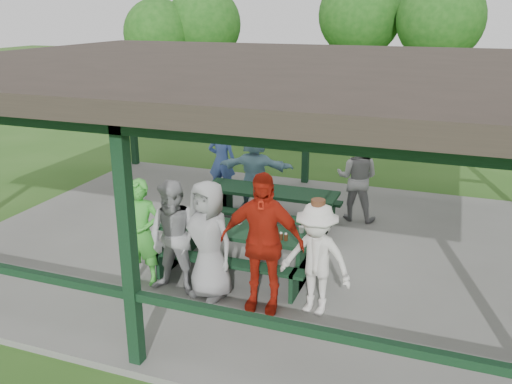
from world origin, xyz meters
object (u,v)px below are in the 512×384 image
at_px(spectator_lblue, 255,170).
at_px(picnic_table_near, 238,245).
at_px(farm_trailer, 282,120).
at_px(contestant_grey_left, 175,238).
at_px(contestant_red, 262,242).
at_px(contestant_white_fedora, 316,259).
at_px(contestant_green, 142,233).
at_px(pickup_truck, 378,119).
at_px(spectator_blue, 222,161).
at_px(picnic_table_far, 270,203).
at_px(spectator_grey, 357,178).
at_px(contestant_grey_mid, 208,240).

bearing_deg(spectator_lblue, picnic_table_near, 97.36).
bearing_deg(farm_trailer, contestant_grey_left, -62.58).
height_order(contestant_red, spectator_lblue, contestant_red).
bearing_deg(contestant_white_fedora, contestant_green, -168.39).
bearing_deg(pickup_truck, spectator_lblue, 174.07).
xyz_separation_m(spectator_blue, pickup_truck, (2.37, 7.44, -0.27)).
height_order(picnic_table_far, spectator_grey, spectator_grey).
bearing_deg(spectator_lblue, spectator_grey, 176.64).
distance_m(contestant_grey_mid, spectator_grey, 4.09).
bearing_deg(picnic_table_far, spectator_blue, 140.56).
height_order(spectator_grey, farm_trailer, spectator_grey).
distance_m(contestant_grey_left, contestant_grey_mid, 0.51).
distance_m(contestant_green, contestant_white_fedora, 2.69).
bearing_deg(contestant_grey_mid, farm_trailer, 117.78).
bearing_deg(pickup_truck, contestant_grey_mid, -179.61).
xyz_separation_m(contestant_red, pickup_truck, (-0.07, 11.64, -0.43)).
bearing_deg(contestant_white_fedora, farm_trailer, 120.18).
bearing_deg(spectator_grey, contestant_red, 83.55).
height_order(picnic_table_near, farm_trailer, farm_trailer).
relative_size(picnic_table_near, picnic_table_far, 0.98).
bearing_deg(contestant_white_fedora, spectator_lblue, 131.92).
distance_m(contestant_red, spectator_grey, 3.93).
bearing_deg(contestant_red, spectator_lblue, 106.02).
height_order(contestant_green, spectator_lblue, spectator_lblue).
xyz_separation_m(contestant_green, farm_trailer, (-1.13, 10.51, -0.30)).
bearing_deg(spectator_grey, contestant_green, 58.55).
bearing_deg(spectator_lblue, picnic_table_far, 119.47).
bearing_deg(contestant_grey_mid, pickup_truck, 101.96).
relative_size(spectator_lblue, farm_trailer, 0.47).
xyz_separation_m(contestant_red, spectator_lblue, (-1.48, 3.72, -0.15)).
height_order(picnic_table_far, spectator_blue, spectator_blue).
height_order(contestant_green, spectator_blue, spectator_blue).
bearing_deg(farm_trailer, spectator_grey, -43.05).
xyz_separation_m(spectator_lblue, farm_trailer, (-1.60, 6.88, -0.33)).
bearing_deg(spectator_grey, pickup_truck, -82.31).
bearing_deg(spectator_blue, contestant_red, 114.34).
bearing_deg(contestant_red, spectator_blue, 114.44).
relative_size(picnic_table_far, contestant_green, 1.55).
distance_m(picnic_table_far, contestant_white_fedora, 3.20).
relative_size(contestant_grey_left, contestant_white_fedora, 1.04).
height_order(picnic_table_far, pickup_truck, pickup_truck).
distance_m(picnic_table_near, spectator_grey, 3.29).
relative_size(picnic_table_near, contestant_grey_left, 1.46).
bearing_deg(spectator_blue, picnic_table_far, 134.75).
xyz_separation_m(pickup_truck, farm_trailer, (-3.01, -1.05, -0.05)).
xyz_separation_m(picnic_table_far, spectator_lblue, (-0.62, 0.81, 0.38)).
height_order(spectator_blue, pickup_truck, spectator_blue).
xyz_separation_m(picnic_table_far, pickup_truck, (0.79, 8.74, 0.10)).
xyz_separation_m(contestant_green, spectator_blue, (-0.49, 4.13, 0.01)).
xyz_separation_m(contestant_grey_mid, spectator_grey, (1.45, 3.82, -0.02)).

